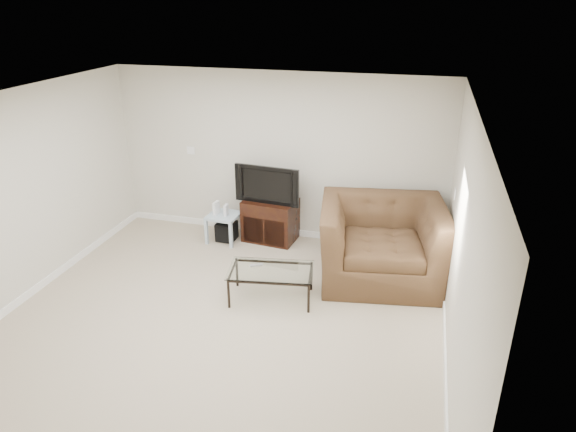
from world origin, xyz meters
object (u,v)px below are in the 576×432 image
(television, at_px, (269,183))
(side_table, at_px, (224,227))
(subwoofer, at_px, (227,231))
(tv_stand, at_px, (271,220))
(coffee_table, at_px, (271,284))
(recliner, at_px, (382,230))

(television, distance_m, side_table, 0.99)
(television, bearing_deg, subwoofer, -158.91)
(tv_stand, xyz_separation_m, side_table, (-0.67, -0.23, -0.11))
(side_table, height_order, coffee_table, side_table)
(tv_stand, relative_size, side_table, 1.72)
(recliner, relative_size, coffee_table, 1.53)
(television, distance_m, coffee_table, 1.80)
(television, height_order, coffee_table, television)
(side_table, xyz_separation_m, recliner, (2.39, -0.50, 0.47))
(tv_stand, bearing_deg, recliner, -16.70)
(tv_stand, xyz_separation_m, coffee_table, (0.49, -1.61, -0.12))
(television, bearing_deg, side_table, -158.26)
(side_table, xyz_separation_m, coffee_table, (1.16, -1.38, -0.01))
(tv_stand, height_order, side_table, tv_stand)
(subwoofer, height_order, recliner, recliner)
(coffee_table, bearing_deg, side_table, 129.98)
(television, relative_size, coffee_table, 0.89)
(tv_stand, bearing_deg, subwoofer, -155.30)
(television, height_order, recliner, recliner)
(side_table, bearing_deg, recliner, -11.77)
(side_table, relative_size, coffee_table, 0.44)
(recliner, height_order, coffee_table, recliner)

